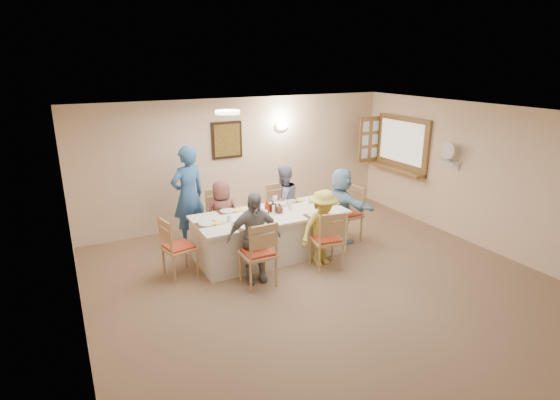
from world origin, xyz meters
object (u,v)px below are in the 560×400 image
desk_fan (449,154)px  condiment_ketchup (267,206)px  diner_back_left (222,215)px  diner_front_right (323,228)px  chair_back_right (280,210)px  chair_right_end (346,214)px  chair_left_end (179,246)px  chair_front_left (258,252)px  diner_back_right (283,202)px  diner_front_left (254,237)px  caregiver (188,196)px  dining_table (270,235)px  chair_back_left (220,219)px  diner_right_end (341,205)px  chair_front_right (327,239)px  serving_hatch (402,144)px

desk_fan → condiment_ketchup: (-3.40, 0.62, -0.67)m
diner_back_left → diner_front_right: 1.81m
chair_back_right → chair_right_end: bearing=-35.4°
chair_left_end → diner_front_right: diner_front_right is taller
chair_front_left → diner_back_right: size_ratio=0.75×
diner_front_left → condiment_ketchup: diner_front_left is taller
diner_back_right → diner_front_right: diner_back_right is taller
diner_front_right → caregiver: bearing=127.0°
caregiver → condiment_ketchup: 1.50m
dining_table → chair_back_right: chair_back_right is taller
dining_table → diner_front_right: (0.60, -0.68, 0.25)m
chair_right_end → chair_back_right: bearing=-133.3°
chair_front_left → condiment_ketchup: size_ratio=4.25×
chair_front_left → diner_back_right: diner_back_right is taller
chair_front_left → chair_left_end: 1.24m
chair_back_right → condiment_ketchup: 1.07m
chair_back_left → chair_back_right: (1.20, 0.00, -0.03)m
diner_right_end → chair_right_end: bearing=-100.7°
chair_front_right → diner_back_left: (-1.20, 1.48, 0.13)m
diner_back_right → diner_front_left: 1.81m
dining_table → chair_left_end: size_ratio=2.66×
dining_table → diner_front_left: bearing=-131.4°
chair_right_end → diner_front_left: diner_front_left is taller
diner_front_left → diner_front_right: bearing=8.1°
dining_table → condiment_ketchup: condiment_ketchup is taller
chair_left_end → caregiver: bearing=-35.1°
serving_hatch → desk_fan: bearing=-94.7°
serving_hatch → chair_back_left: size_ratio=1.49×
serving_hatch → dining_table: serving_hatch is taller
dining_table → chair_right_end: 1.56m
desk_fan → chair_front_left: size_ratio=0.29×
diner_back_right → diner_front_left: (-1.20, -1.36, 0.02)m
diner_front_left → desk_fan: bearing=9.6°
diner_back_left → dining_table: bearing=131.3°
chair_left_end → chair_front_right: bearing=-122.1°
chair_back_left → chair_front_right: (1.20, -1.60, -0.01)m
diner_back_right → diner_right_end: 1.07m
desk_fan → chair_front_right: bearing=-175.4°
chair_back_right → chair_left_end: 2.29m
chair_front_right → chair_back_right: bearing=-80.0°
chair_front_right → diner_right_end: bearing=-125.7°
dining_table → chair_back_left: (-0.60, 0.80, 0.12)m
chair_right_end → chair_front_right: bearing=-53.1°
chair_left_end → diner_back_right: bearing=-84.1°
desk_fan → diner_right_end: bearing=163.5°
serving_hatch → chair_back_right: bearing=179.5°
chair_front_left → condiment_ketchup: 1.08m
chair_front_right → condiment_ketchup: (-0.64, 0.84, 0.39)m
diner_back_right → diner_front_left: bearing=37.5°
chair_front_right → diner_front_left: 1.22m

